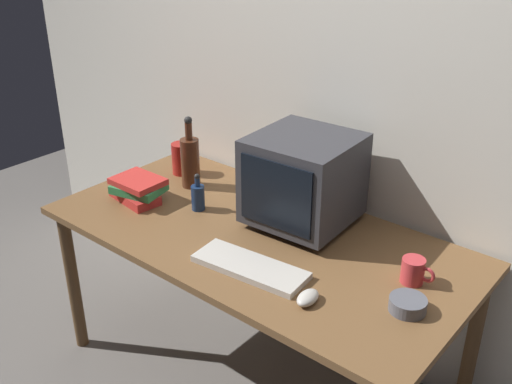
% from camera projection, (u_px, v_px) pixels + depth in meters
% --- Properties ---
extents(ground_plane, '(6.00, 6.00, 0.00)m').
position_uv_depth(ground_plane, '(256.00, 377.00, 2.67)').
color(ground_plane, slate).
extents(back_wall, '(4.00, 0.08, 2.50)m').
position_uv_depth(back_wall, '(330.00, 81.00, 2.45)').
color(back_wall, silver).
rests_on(back_wall, ground).
extents(desk, '(1.69, 0.84, 0.74)m').
position_uv_depth(desk, '(256.00, 250.00, 2.37)').
color(desk, brown).
rests_on(desk, ground).
extents(crt_monitor, '(0.40, 0.41, 0.37)m').
position_uv_depth(crt_monitor, '(303.00, 180.00, 2.33)').
color(crt_monitor, '#333338').
rests_on(crt_monitor, desk).
extents(keyboard, '(0.43, 0.19, 0.02)m').
position_uv_depth(keyboard, '(250.00, 267.00, 2.10)').
color(keyboard, beige).
rests_on(keyboard, desk).
extents(computer_mouse, '(0.07, 0.11, 0.04)m').
position_uv_depth(computer_mouse, '(308.00, 298.00, 1.93)').
color(computer_mouse, beige).
rests_on(computer_mouse, desk).
extents(bottle_tall, '(0.08, 0.08, 0.33)m').
position_uv_depth(bottle_tall, '(190.00, 161.00, 2.67)').
color(bottle_tall, '#472314').
rests_on(bottle_tall, desk).
extents(bottle_short, '(0.06, 0.06, 0.16)m').
position_uv_depth(bottle_short, '(198.00, 196.00, 2.50)').
color(bottle_short, navy).
rests_on(bottle_short, desk).
extents(book_stack, '(0.26, 0.20, 0.10)m').
position_uv_depth(book_stack, '(137.00, 189.00, 2.57)').
color(book_stack, red).
rests_on(book_stack, desk).
extents(mug, '(0.12, 0.08, 0.09)m').
position_uv_depth(mug, '(414.00, 271.00, 2.02)').
color(mug, '#CC383D').
rests_on(mug, desk).
extents(cd_spindle, '(0.12, 0.12, 0.04)m').
position_uv_depth(cd_spindle, '(408.00, 305.00, 1.89)').
color(cd_spindle, '#595B66').
rests_on(cd_spindle, desk).
extents(metal_canister, '(0.09, 0.09, 0.15)m').
position_uv_depth(metal_canister, '(181.00, 159.00, 2.82)').
color(metal_canister, '#A51E19').
rests_on(metal_canister, desk).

